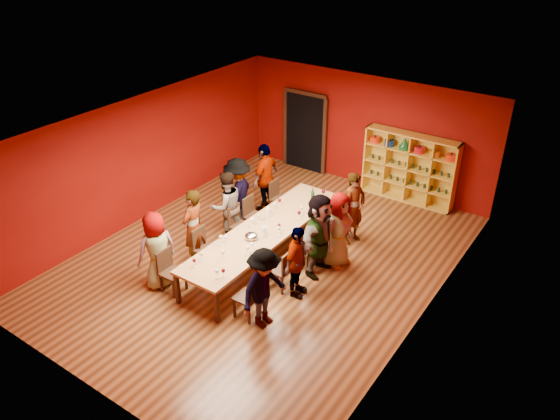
# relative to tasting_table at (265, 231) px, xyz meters

# --- Properties ---
(room_shell) EXTENTS (7.10, 9.10, 3.04)m
(room_shell) POSITION_rel_tasting_table_xyz_m (0.00, 0.00, 0.80)
(room_shell) COLOR #5B3318
(room_shell) RESTS_ON ground
(tasting_table) EXTENTS (1.10, 4.50, 0.75)m
(tasting_table) POSITION_rel_tasting_table_xyz_m (0.00, 0.00, 0.00)
(tasting_table) COLOR #A87846
(tasting_table) RESTS_ON ground
(doorway) EXTENTS (1.40, 0.17, 2.30)m
(doorway) POSITION_rel_tasting_table_xyz_m (-1.80, 4.43, 0.42)
(doorway) COLOR black
(doorway) RESTS_ON ground
(shelving_unit) EXTENTS (2.40, 0.40, 1.80)m
(shelving_unit) POSITION_rel_tasting_table_xyz_m (1.40, 4.32, 0.28)
(shelving_unit) COLOR gold
(shelving_unit) RESTS_ON ground
(chair_person_left_0) EXTENTS (0.42, 0.42, 0.89)m
(chair_person_left_0) POSITION_rel_tasting_table_xyz_m (-0.91, -1.94, -0.20)
(chair_person_left_0) COLOR black
(chair_person_left_0) RESTS_ON ground
(person_left_0) EXTENTS (0.66, 0.89, 1.63)m
(person_left_0) POSITION_rel_tasting_table_xyz_m (-1.20, -1.94, 0.12)
(person_left_0) COLOR black
(person_left_0) RESTS_ON ground
(chair_person_left_1) EXTENTS (0.42, 0.42, 0.89)m
(chair_person_left_1) POSITION_rel_tasting_table_xyz_m (-0.91, -0.94, -0.20)
(chair_person_left_1) COLOR black
(chair_person_left_1) RESTS_ON ground
(person_left_1) EXTENTS (0.54, 0.68, 1.72)m
(person_left_1) POSITION_rel_tasting_table_xyz_m (-1.15, -0.94, 0.16)
(person_left_1) COLOR #C6858F
(person_left_1) RESTS_ON ground
(chair_person_left_2) EXTENTS (0.42, 0.42, 0.89)m
(chair_person_left_2) POSITION_rel_tasting_table_xyz_m (-0.91, 0.22, -0.20)
(chair_person_left_2) COLOR black
(chair_person_left_2) RESTS_ON ground
(person_left_2) EXTENTS (0.71, 0.90, 1.64)m
(person_left_2) POSITION_rel_tasting_table_xyz_m (-1.23, 0.22, 0.12)
(person_left_2) COLOR silver
(person_left_2) RESTS_ON ground
(chair_person_left_3) EXTENTS (0.42, 0.42, 0.89)m
(chair_person_left_3) POSITION_rel_tasting_table_xyz_m (-0.91, 0.74, -0.20)
(chair_person_left_3) COLOR black
(chair_person_left_3) RESTS_ON ground
(person_left_3) EXTENTS (0.76, 1.21, 1.74)m
(person_left_3) POSITION_rel_tasting_table_xyz_m (-1.32, 0.74, 0.17)
(person_left_3) COLOR #5577AE
(person_left_3) RESTS_ON ground
(chair_person_left_4) EXTENTS (0.42, 0.42, 0.89)m
(chair_person_left_4) POSITION_rel_tasting_table_xyz_m (-0.91, 1.78, -0.20)
(chair_person_left_4) COLOR black
(chair_person_left_4) RESTS_ON ground
(person_left_4) EXTENTS (0.54, 1.06, 1.76)m
(person_left_4) POSITION_rel_tasting_table_xyz_m (-1.28, 1.78, 0.18)
(person_left_4) COLOR #49494E
(person_left_4) RESTS_ON ground
(chair_person_right_0) EXTENTS (0.42, 0.42, 0.89)m
(chair_person_right_0) POSITION_rel_tasting_table_xyz_m (0.91, -1.71, -0.20)
(chair_person_right_0) COLOR black
(chair_person_right_0) RESTS_ON ground
(person_right_0) EXTENTS (0.55, 1.08, 1.60)m
(person_right_0) POSITION_rel_tasting_table_xyz_m (1.22, -1.71, 0.10)
(person_right_0) COLOR tan
(person_right_0) RESTS_ON ground
(chair_person_right_1) EXTENTS (0.42, 0.42, 0.89)m
(chair_person_right_1) POSITION_rel_tasting_table_xyz_m (0.91, -0.66, -0.20)
(chair_person_right_1) COLOR black
(chair_person_right_1) RESTS_ON ground
(person_right_1) EXTENTS (0.53, 0.94, 1.52)m
(person_right_1) POSITION_rel_tasting_table_xyz_m (1.22, -0.66, 0.06)
(person_right_1) COLOR #131735
(person_right_1) RESTS_ON ground
(chair_person_right_2) EXTENTS (0.42, 0.42, 0.89)m
(chair_person_right_2) POSITION_rel_tasting_table_xyz_m (0.91, 0.24, -0.20)
(chair_person_right_2) COLOR black
(chair_person_right_2) RESTS_ON ground
(person_right_2) EXTENTS (0.50, 1.67, 1.79)m
(person_right_2) POSITION_rel_tasting_table_xyz_m (1.18, 0.24, 0.20)
(person_right_2) COLOR #5681B2
(person_right_2) RESTS_ON ground
(chair_person_right_3) EXTENTS (0.42, 0.42, 0.89)m
(chair_person_right_3) POSITION_rel_tasting_table_xyz_m (0.91, 0.72, -0.20)
(chair_person_right_3) COLOR black
(chair_person_right_3) RESTS_ON ground
(person_right_3) EXTENTS (0.56, 0.87, 1.67)m
(person_right_3) POSITION_rel_tasting_table_xyz_m (1.35, 0.72, 0.14)
(person_right_3) COLOR #131934
(person_right_3) RESTS_ON ground
(chair_person_right_4) EXTENTS (0.42, 0.42, 0.89)m
(chair_person_right_4) POSITION_rel_tasting_table_xyz_m (0.91, 1.70, -0.20)
(chair_person_right_4) COLOR black
(chair_person_right_4) RESTS_ON ground
(person_right_4) EXTENTS (0.58, 0.70, 1.69)m
(person_right_4) POSITION_rel_tasting_table_xyz_m (1.20, 1.70, 0.14)
(person_right_4) COLOR #121932
(person_right_4) RESTS_ON ground
(wine_glass_0) EXTENTS (0.08, 0.08, 0.19)m
(wine_glass_0) POSITION_rel_tasting_table_xyz_m (0.29, 0.98, 0.19)
(wine_glass_0) COLOR white
(wine_glass_0) RESTS_ON tasting_table
(wine_glass_1) EXTENTS (0.08, 0.08, 0.21)m
(wine_glass_1) POSITION_rel_tasting_table_xyz_m (0.37, -0.04, 0.20)
(wine_glass_1) COLOR white
(wine_glass_1) RESTS_ON tasting_table
(wine_glass_2) EXTENTS (0.08, 0.08, 0.21)m
(wine_glass_2) POSITION_rel_tasting_table_xyz_m (-0.29, 0.16, 0.20)
(wine_glass_2) COLOR white
(wine_glass_2) RESTS_ON tasting_table
(wine_glass_3) EXTENTS (0.07, 0.07, 0.18)m
(wine_glass_3) POSITION_rel_tasting_table_xyz_m (-0.29, -1.86, 0.18)
(wine_glass_3) COLOR white
(wine_glass_3) RESTS_ON tasting_table
(wine_glass_4) EXTENTS (0.08, 0.08, 0.20)m
(wine_glass_4) POSITION_rel_tasting_table_xyz_m (-0.31, 0.98, 0.20)
(wine_glass_4) COLOR white
(wine_glass_4) RESTS_ON tasting_table
(wine_glass_5) EXTENTS (0.09, 0.09, 0.22)m
(wine_glass_5) POSITION_rel_tasting_table_xyz_m (0.30, 1.89, 0.21)
(wine_glass_5) COLOR white
(wine_glass_5) RESTS_ON tasting_table
(wine_glass_6) EXTENTS (0.08, 0.08, 0.20)m
(wine_glass_6) POSITION_rel_tasting_table_xyz_m (0.28, -0.82, 0.19)
(wine_glass_6) COLOR white
(wine_glass_6) RESTS_ON tasting_table
(wine_glass_7) EXTENTS (0.08, 0.08, 0.19)m
(wine_glass_7) POSITION_rel_tasting_table_xyz_m (0.30, 0.09, 0.19)
(wine_glass_7) COLOR white
(wine_glass_7) RESTS_ON tasting_table
(wine_glass_8) EXTENTS (0.08, 0.08, 0.21)m
(wine_glass_8) POSITION_rel_tasting_table_xyz_m (-0.30, -0.05, 0.20)
(wine_glass_8) COLOR white
(wine_glass_8) RESTS_ON tasting_table
(wine_glass_9) EXTENTS (0.08, 0.08, 0.20)m
(wine_glass_9) POSITION_rel_tasting_table_xyz_m (0.28, -0.97, 0.19)
(wine_glass_9) COLOR white
(wine_glass_9) RESTS_ON tasting_table
(wine_glass_10) EXTENTS (0.08, 0.08, 0.20)m
(wine_glass_10) POSITION_rel_tasting_table_xyz_m (0.36, 0.76, 0.20)
(wine_glass_10) COLOR white
(wine_glass_10) RESTS_ON tasting_table
(wine_glass_11) EXTENTS (0.08, 0.08, 0.20)m
(wine_glass_11) POSITION_rel_tasting_table_xyz_m (-0.29, 0.74, 0.20)
(wine_glass_11) COLOR white
(wine_glass_11) RESTS_ON tasting_table
(wine_glass_12) EXTENTS (0.08, 0.08, 0.20)m
(wine_glass_12) POSITION_rel_tasting_table_xyz_m (0.30, -1.90, 0.20)
(wine_glass_12) COLOR white
(wine_glass_12) RESTS_ON tasting_table
(wine_glass_13) EXTENTS (0.09, 0.09, 0.22)m
(wine_glass_13) POSITION_rel_tasting_table_xyz_m (-0.37, -0.98, 0.21)
(wine_glass_13) COLOR white
(wine_glass_13) RESTS_ON tasting_table
(wine_glass_14) EXTENTS (0.08, 0.08, 0.20)m
(wine_glass_14) POSITION_rel_tasting_table_xyz_m (-0.32, -0.90, 0.19)
(wine_glass_14) COLOR white
(wine_glass_14) RESTS_ON tasting_table
(wine_glass_15) EXTENTS (0.08, 0.08, 0.20)m
(wine_glass_15) POSITION_rel_tasting_table_xyz_m (-0.01, -1.36, 0.20)
(wine_glass_15) COLOR white
(wine_glass_15) RESTS_ON tasting_table
(wine_glass_16) EXTENTS (0.08, 0.08, 0.19)m
(wine_glass_16) POSITION_rel_tasting_table_xyz_m (0.37, -1.81, 0.19)
(wine_glass_16) COLOR white
(wine_glass_16) RESTS_ON tasting_table
(wine_glass_17) EXTENTS (0.08, 0.08, 0.20)m
(wine_glass_17) POSITION_rel_tasting_table_xyz_m (-0.30, -1.63, 0.19)
(wine_glass_17) COLOR white
(wine_glass_17) RESTS_ON tasting_table
(spittoon_bowl) EXTENTS (0.27, 0.27, 0.15)m
(spittoon_bowl) POSITION_rel_tasting_table_xyz_m (0.00, -0.48, 0.12)
(spittoon_bowl) COLOR #B0B2B7
(spittoon_bowl) RESTS_ON tasting_table
(carafe_a) EXTENTS (0.12, 0.12, 0.26)m
(carafe_a) POSITION_rel_tasting_table_xyz_m (-0.23, 0.42, 0.17)
(carafe_a) COLOR white
(carafe_a) RESTS_ON tasting_table
(carafe_b) EXTENTS (0.12, 0.12, 0.25)m
(carafe_b) POSITION_rel_tasting_table_xyz_m (0.17, -0.25, 0.16)
(carafe_b) COLOR white
(carafe_b) RESTS_ON tasting_table
(wine_bottle) EXTENTS (0.11, 0.11, 0.35)m
(wine_bottle) POSITION_rel_tasting_table_xyz_m (0.18, 1.60, 0.18)
(wine_bottle) COLOR #153C1D
(wine_bottle) RESTS_ON tasting_table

